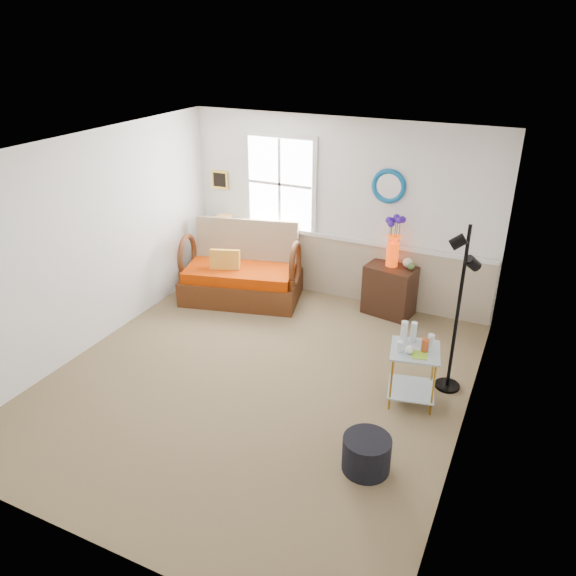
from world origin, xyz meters
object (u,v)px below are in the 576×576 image
at_px(loveseat, 241,264).
at_px(lamp_stand, 228,262).
at_px(cabinet, 390,290).
at_px(floor_lamp, 458,311).
at_px(side_table, 412,375).
at_px(ottoman, 366,454).

distance_m(loveseat, lamp_stand, 0.76).
relative_size(loveseat, cabinet, 2.37).
distance_m(lamp_stand, floor_lamp, 4.06).
relative_size(lamp_stand, cabinet, 0.86).
bearing_deg(floor_lamp, loveseat, 144.99).
xyz_separation_m(loveseat, side_table, (2.88, -1.41, -0.23)).
bearing_deg(ottoman, cabinet, 102.43).
relative_size(lamp_stand, floor_lamp, 0.32).
relative_size(side_table, floor_lamp, 0.33).
relative_size(side_table, ottoman, 1.44).
bearing_deg(loveseat, side_table, -40.35).
height_order(cabinet, floor_lamp, floor_lamp).
xyz_separation_m(floor_lamp, ottoman, (-0.43, -1.62, -0.79)).
distance_m(side_table, ottoman, 1.21).
distance_m(loveseat, cabinet, 2.15).
xyz_separation_m(loveseat, cabinet, (2.09, 0.46, -0.19)).
xyz_separation_m(cabinet, floor_lamp, (1.10, -1.45, 0.60)).
bearing_deg(lamp_stand, side_table, -29.28).
xyz_separation_m(side_table, floor_lamp, (0.32, 0.42, 0.64)).
xyz_separation_m(lamp_stand, cabinet, (2.62, -0.04, 0.05)).
bearing_deg(floor_lamp, cabinet, 109.44).
distance_m(loveseat, ottoman, 3.82).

